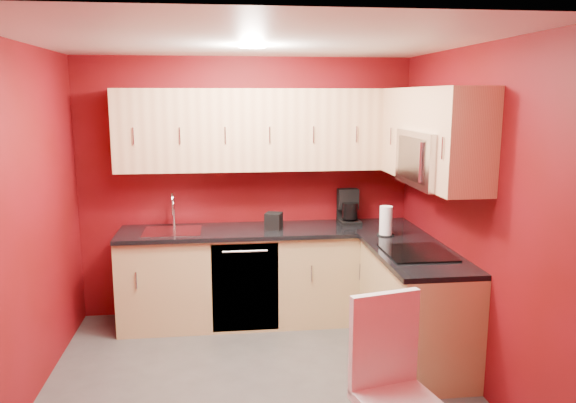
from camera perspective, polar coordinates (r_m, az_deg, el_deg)
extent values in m
plane|color=#4C4947|center=(4.47, -3.04, -17.84)|extent=(3.20, 3.20, 0.00)
plane|color=white|center=(3.95, -3.41, 16.00)|extent=(3.20, 3.20, 0.00)
plane|color=maroon|center=(5.50, -4.24, 1.40)|extent=(3.20, 0.00, 3.20)
plane|color=maroon|center=(2.59, -1.02, -9.25)|extent=(3.20, 0.00, 3.20)
plane|color=maroon|center=(4.24, -25.35, -2.38)|extent=(0.00, 3.00, 3.00)
plane|color=maroon|center=(4.42, 17.95, -1.37)|extent=(0.00, 3.00, 3.00)
cube|color=tan|center=(5.41, -1.83, -7.61)|extent=(2.80, 0.60, 0.87)
cube|color=tan|center=(4.76, 12.77, -10.49)|extent=(0.60, 1.30, 0.87)
cube|color=black|center=(5.27, -1.85, -2.97)|extent=(2.80, 0.63, 0.04)
cube|color=black|center=(4.60, 12.89, -5.28)|extent=(0.63, 1.27, 0.04)
cube|color=#E6B782|center=(5.27, -2.04, 7.32)|extent=(2.80, 0.35, 0.75)
cube|color=#E6B782|center=(5.08, 12.43, 6.95)|extent=(0.35, 0.57, 0.75)
cube|color=#E6B782|center=(4.01, 17.86, 5.76)|extent=(0.35, 0.22, 0.75)
cube|color=#E6B782|center=(4.45, 15.37, 9.04)|extent=(0.35, 0.76, 0.33)
cube|color=silver|center=(4.46, 14.84, 4.24)|extent=(0.40, 0.76, 0.42)
cube|color=black|center=(4.40, 12.53, 4.25)|extent=(0.02, 0.62, 0.33)
cylinder|color=silver|center=(4.18, 13.30, 3.89)|extent=(0.02, 0.02, 0.29)
cube|color=black|center=(4.56, 12.99, -5.10)|extent=(0.50, 0.55, 0.01)
cube|color=silver|center=(5.27, -11.66, -3.04)|extent=(0.52, 0.42, 0.02)
cylinder|color=silver|center=(5.43, -11.54, -1.16)|extent=(0.02, 0.02, 0.26)
torus|color=silver|center=(5.34, -11.65, 0.06)|extent=(0.02, 0.16, 0.16)
cylinder|color=silver|center=(5.28, -11.69, -0.72)|extent=(0.02, 0.02, 0.12)
cube|color=black|center=(5.12, -4.36, -8.71)|extent=(0.60, 0.02, 0.82)
cylinder|color=white|center=(4.24, -3.67, 15.41)|extent=(0.20, 0.20, 0.01)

